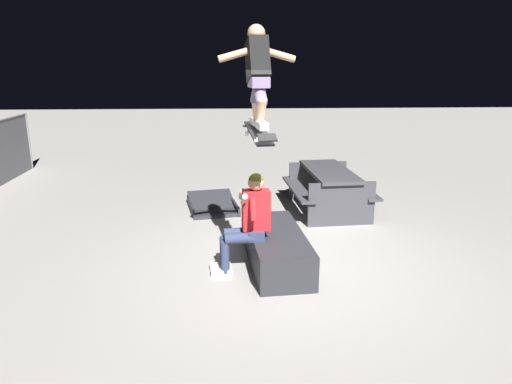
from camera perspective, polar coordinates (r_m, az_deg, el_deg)
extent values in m
plane|color=gray|center=(6.19, 4.05, -9.19)|extent=(40.00, 40.00, 0.00)
cube|color=#28282D|center=(6.21, 2.48, -6.83)|extent=(1.79, 0.83, 0.44)
cube|color=#2D3856|center=(5.92, 0.00, -5.03)|extent=(0.32, 0.20, 0.12)
cube|color=red|center=(5.82, 0.00, -2.18)|extent=(0.23, 0.36, 0.50)
sphere|color=tan|center=(5.72, 0.00, 1.16)|extent=(0.20, 0.20, 0.20)
sphere|color=#575919|center=(5.71, 0.00, 1.35)|extent=(0.19, 0.19, 0.19)
cylinder|color=red|center=(5.60, -0.32, -2.11)|extent=(0.20, 0.10, 0.29)
cylinder|color=tan|center=(5.63, -1.44, -0.93)|extent=(0.24, 0.09, 0.19)
cylinder|color=red|center=(5.98, -0.84, -0.93)|extent=(0.20, 0.10, 0.29)
cylinder|color=tan|center=(5.86, -1.71, -0.26)|extent=(0.24, 0.09, 0.19)
cylinder|color=#2D3856|center=(5.82, -1.84, -5.62)|extent=(0.18, 0.41, 0.14)
cylinder|color=#2D3856|center=(5.90, -3.76, -7.90)|extent=(0.11, 0.11, 0.40)
cube|color=white|center=(5.98, -4.21, -9.69)|extent=(0.12, 0.27, 0.08)
cylinder|color=#2D3856|center=(5.99, -2.02, -5.00)|extent=(0.18, 0.41, 0.14)
cylinder|color=#2D3856|center=(6.06, -3.89, -7.22)|extent=(0.11, 0.11, 0.40)
cube|color=white|center=(6.14, -4.33, -8.97)|extent=(0.12, 0.27, 0.08)
cube|color=black|center=(5.42, 0.33, 7.15)|extent=(0.81, 0.31, 0.17)
cube|color=black|center=(5.85, -0.57, 8.01)|extent=(0.15, 0.22, 0.03)
cube|color=black|center=(4.98, 1.38, 6.60)|extent=(0.14, 0.21, 0.08)
cube|color=#99999E|center=(5.69, -0.24, 7.33)|extent=(0.09, 0.17, 0.04)
cylinder|color=white|center=(5.68, -1.14, 7.05)|extent=(0.06, 0.04, 0.05)
cylinder|color=white|center=(5.71, 0.65, 7.10)|extent=(0.06, 0.04, 0.05)
cube|color=#99999E|center=(5.15, 0.96, 6.41)|extent=(0.09, 0.17, 0.04)
cylinder|color=white|center=(5.14, -0.03, 6.10)|extent=(0.06, 0.04, 0.05)
cylinder|color=white|center=(5.17, 1.94, 6.17)|extent=(0.06, 0.04, 0.05)
cube|color=white|center=(5.58, -0.05, 8.55)|extent=(0.27, 0.14, 0.08)
cube|color=white|center=(5.23, 0.73, 8.05)|extent=(0.27, 0.14, 0.08)
cylinder|color=tan|center=(5.50, 0.07, 10.13)|extent=(0.25, 0.13, 0.31)
cylinder|color=#5D4E6B|center=(5.42, 0.22, 12.16)|extent=(0.35, 0.18, 0.33)
cylinder|color=tan|center=(5.26, 0.61, 9.85)|extent=(0.25, 0.13, 0.31)
cylinder|color=#5D4E6B|center=(5.31, 0.46, 12.08)|extent=(0.35, 0.18, 0.33)
cube|color=#5D4E6B|center=(5.36, 0.34, 13.19)|extent=(0.33, 0.24, 0.12)
cube|color=black|center=(5.43, 0.17, 15.76)|extent=(0.48, 0.28, 0.52)
sphere|color=tan|center=(5.50, 0.04, 18.68)|extent=(0.20, 0.20, 0.20)
cylinder|color=tan|center=(5.41, -2.26, 16.38)|extent=(0.14, 0.45, 0.19)
cylinder|color=tan|center=(5.50, 2.47, 16.37)|extent=(0.14, 0.45, 0.19)
cube|color=#28282D|center=(8.47, -5.28, -1.96)|extent=(1.15, 0.97, 0.06)
cube|color=#28282D|center=(8.46, -5.29, -1.62)|extent=(1.11, 0.97, 0.32)
cube|color=#28282D|center=(8.49, -7.91, -1.70)|extent=(0.90, 0.21, 0.15)
cube|color=#28282D|center=(8.45, -2.65, -1.63)|extent=(0.90, 0.21, 0.15)
cube|color=#38383D|center=(8.29, 8.87, 2.48)|extent=(1.75, 0.83, 0.06)
cube|color=#38383D|center=(8.24, 5.10, 0.36)|extent=(1.71, 0.37, 0.04)
cube|color=#38383D|center=(8.53, 12.34, 0.60)|extent=(1.71, 0.37, 0.04)
cube|color=#38383D|center=(9.10, 7.47, 1.40)|extent=(0.14, 1.10, 0.72)
cube|color=#38383D|center=(7.68, 10.31, -1.47)|extent=(0.14, 1.10, 0.72)
cylinder|color=slate|center=(12.73, -25.82, 5.53)|extent=(0.05, 0.05, 1.34)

